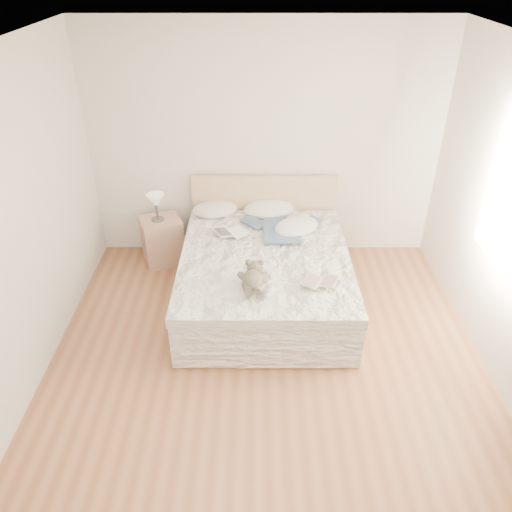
# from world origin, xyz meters

# --- Properties ---
(floor) EXTENTS (4.00, 4.50, 0.00)m
(floor) POSITION_xyz_m (0.00, 0.00, 0.00)
(floor) COLOR brown
(floor) RESTS_ON ground
(ceiling) EXTENTS (4.00, 4.50, 0.00)m
(ceiling) POSITION_xyz_m (0.00, 0.00, 2.70)
(ceiling) COLOR white
(ceiling) RESTS_ON ground
(wall_back) EXTENTS (4.00, 0.02, 2.70)m
(wall_back) POSITION_xyz_m (0.00, 2.25, 1.35)
(wall_back) COLOR silver
(wall_back) RESTS_ON ground
(wall_left) EXTENTS (0.02, 4.50, 2.70)m
(wall_left) POSITION_xyz_m (-2.00, 0.00, 1.35)
(wall_left) COLOR silver
(wall_left) RESTS_ON ground
(bed) EXTENTS (1.72, 2.14, 1.00)m
(bed) POSITION_xyz_m (0.00, 1.19, 0.31)
(bed) COLOR tan
(bed) RESTS_ON floor
(nightstand) EXTENTS (0.56, 0.54, 0.56)m
(nightstand) POSITION_xyz_m (-1.21, 1.94, 0.28)
(nightstand) COLOR tan
(nightstand) RESTS_ON floor
(table_lamp) EXTENTS (0.24, 0.24, 0.32)m
(table_lamp) POSITION_xyz_m (-1.23, 1.93, 0.79)
(table_lamp) COLOR #4A4540
(table_lamp) RESTS_ON nightstand
(pillow_left) EXTENTS (0.57, 0.44, 0.16)m
(pillow_left) POSITION_xyz_m (-0.58, 2.05, 0.64)
(pillow_left) COLOR white
(pillow_left) RESTS_ON bed
(pillow_middle) EXTENTS (0.64, 0.49, 0.18)m
(pillow_middle) POSITION_xyz_m (0.05, 2.06, 0.64)
(pillow_middle) COLOR white
(pillow_middle) RESTS_ON bed
(pillow_right) EXTENTS (0.65, 0.62, 0.16)m
(pillow_right) POSITION_xyz_m (0.35, 1.63, 0.64)
(pillow_right) COLOR white
(pillow_right) RESTS_ON bed
(blouse) EXTENTS (0.62, 0.66, 0.02)m
(blouse) POSITION_xyz_m (0.18, 1.57, 0.63)
(blouse) COLOR #364B6A
(blouse) RESTS_ON bed
(photo_book) EXTENTS (0.41, 0.37, 0.03)m
(photo_book) POSITION_xyz_m (-0.37, 1.50, 0.63)
(photo_book) COLOR white
(photo_book) RESTS_ON bed
(childrens_book) EXTENTS (0.39, 0.34, 0.02)m
(childrens_book) POSITION_xyz_m (0.51, 0.59, 0.63)
(childrens_book) COLOR beige
(childrens_book) RESTS_ON bed
(teddy_bear) EXTENTS (0.25, 0.35, 0.19)m
(teddy_bear) POSITION_xyz_m (-0.12, 0.49, 0.65)
(teddy_bear) COLOR brown
(teddy_bear) RESTS_ON bed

